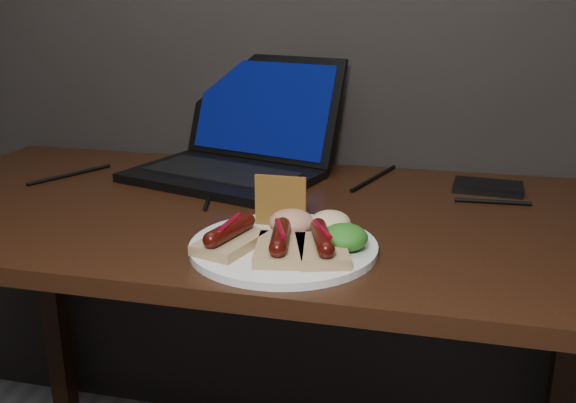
{
  "coord_description": "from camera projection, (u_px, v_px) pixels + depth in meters",
  "views": [
    {
      "loc": [
        0.34,
        0.3,
        1.13
      ],
      "look_at": [
        0.12,
        1.22,
        0.82
      ],
      "focal_mm": 40.0,
      "sensor_mm": 36.0,
      "label": 1
    }
  ],
  "objects": [
    {
      "name": "desk",
      "position": [
        248.0,
        251.0,
        1.22
      ],
      "size": [
        1.4,
        0.7,
        0.75
      ],
      "color": "#331A0C",
      "rests_on": "ground"
    },
    {
      "name": "laptop",
      "position": [
        237.0,
        150.0,
        1.39
      ],
      "size": [
        0.46,
        0.44,
        0.25
      ],
      "color": "black",
      "rests_on": "desk"
    },
    {
      "name": "hard_drive",
      "position": [
        488.0,
        187.0,
        1.28
      ],
      "size": [
        0.14,
        0.09,
        0.02
      ],
      "primitive_type": "cube",
      "rotation": [
        0.0,
        0.0,
        -0.09
      ],
      "color": "black",
      "rests_on": "desk"
    },
    {
      "name": "desk_cables",
      "position": [
        270.0,
        185.0,
        1.31
      ],
      "size": [
        1.0,
        0.39,
        0.01
      ],
      "color": "black",
      "rests_on": "desk"
    },
    {
      "name": "plate",
      "position": [
        283.0,
        247.0,
        0.98
      ],
      "size": [
        0.37,
        0.37,
        0.01
      ],
      "primitive_type": "cylinder",
      "rotation": [
        0.0,
        0.0,
        0.36
      ],
      "color": "white",
      "rests_on": "desk"
    },
    {
      "name": "bread_sausage_left",
      "position": [
        230.0,
        237.0,
        0.96
      ],
      "size": [
        0.1,
        0.13,
        0.04
      ],
      "color": "tan",
      "rests_on": "plate"
    },
    {
      "name": "bread_sausage_center",
      "position": [
        280.0,
        244.0,
        0.93
      ],
      "size": [
        0.09,
        0.13,
        0.04
      ],
      "color": "tan",
      "rests_on": "plate"
    },
    {
      "name": "bread_sausage_right",
      "position": [
        322.0,
        245.0,
        0.93
      ],
      "size": [
        0.1,
        0.13,
        0.04
      ],
      "color": "tan",
      "rests_on": "plate"
    },
    {
      "name": "crispbread",
      "position": [
        280.0,
        201.0,
        1.04
      ],
      "size": [
        0.08,
        0.01,
        0.08
      ],
      "primitive_type": "cube",
      "color": "olive",
      "rests_on": "plate"
    },
    {
      "name": "salad_greens",
      "position": [
        345.0,
        237.0,
        0.95
      ],
      "size": [
        0.07,
        0.07,
        0.04
      ],
      "primitive_type": "ellipsoid",
      "color": "#174E0F",
      "rests_on": "plate"
    },
    {
      "name": "salsa_mound",
      "position": [
        291.0,
        222.0,
        1.02
      ],
      "size": [
        0.07,
        0.07,
        0.04
      ],
      "primitive_type": "ellipsoid",
      "color": "maroon",
      "rests_on": "plate"
    },
    {
      "name": "coleslaw_mound",
      "position": [
        330.0,
        222.0,
        1.02
      ],
      "size": [
        0.06,
        0.06,
        0.04
      ],
      "primitive_type": "ellipsoid",
      "color": "beige",
      "rests_on": "plate"
    }
  ]
}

